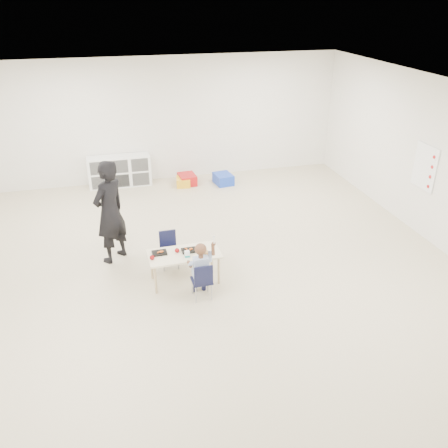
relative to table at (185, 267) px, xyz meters
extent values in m
plane|color=#B9AB8E|center=(0.48, 0.04, -0.25)|extent=(9.00, 9.00, 0.00)
plane|color=white|center=(0.48, 0.04, 2.55)|extent=(9.00, 9.00, 0.00)
cube|color=white|center=(0.48, 4.54, 1.15)|extent=(8.00, 0.02, 2.80)
cube|color=beige|center=(0.00, 0.00, 0.23)|extent=(1.10, 0.57, 0.03)
cube|color=black|center=(0.08, 0.04, 0.26)|extent=(0.22, 0.17, 0.03)
cube|color=black|center=(-0.36, 0.07, 0.26)|extent=(0.22, 0.17, 0.03)
cube|color=white|center=(0.02, -0.13, 0.29)|extent=(0.07, 0.07, 0.10)
ellipsoid|color=tan|center=(0.31, -0.11, 0.28)|extent=(0.09, 0.09, 0.07)
sphere|color=maroon|center=(-0.10, 0.05, 0.28)|extent=(0.07, 0.07, 0.07)
sphere|color=maroon|center=(-0.49, -0.07, 0.28)|extent=(0.07, 0.07, 0.07)
cube|color=white|center=(-0.72, 4.32, 0.10)|extent=(1.40, 0.40, 0.70)
cube|color=white|center=(4.46, 0.64, 1.00)|extent=(0.02, 0.60, 0.80)
imported|color=black|center=(-1.02, 0.97, 0.61)|extent=(0.74, 0.74, 1.73)
cube|color=#B51214|center=(0.78, 4.02, -0.14)|extent=(0.40, 0.50, 0.23)
cube|color=gold|center=(0.67, 3.94, -0.16)|extent=(0.36, 0.43, 0.19)
cube|color=#183BB8|center=(1.59, 3.83, -0.14)|extent=(0.44, 0.53, 0.23)
camera|label=1|loc=(-0.97, -6.16, 3.82)|focal=38.00mm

